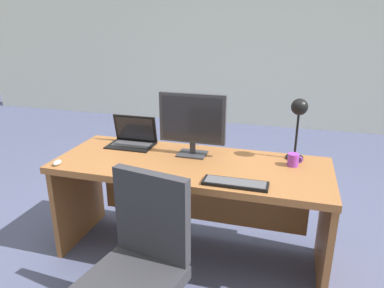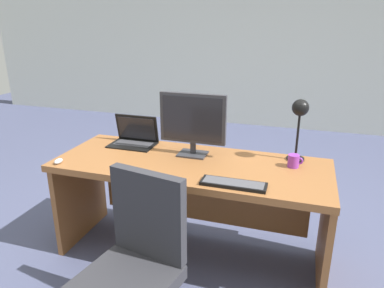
# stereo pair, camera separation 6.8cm
# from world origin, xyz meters

# --- Properties ---
(ground) EXTENTS (12.00, 12.00, 0.00)m
(ground) POSITION_xyz_m (0.00, 1.50, 0.00)
(ground) COLOR #474C6B
(back_wall) EXTENTS (10.00, 0.10, 2.80)m
(back_wall) POSITION_xyz_m (0.00, 3.63, 1.40)
(back_wall) COLOR silver
(back_wall) RESTS_ON ground
(desk) EXTENTS (1.85, 0.72, 0.73)m
(desk) POSITION_xyz_m (0.00, 0.04, 0.55)
(desk) COLOR brown
(desk) RESTS_ON ground
(monitor) EXTENTS (0.47, 0.16, 0.44)m
(monitor) POSITION_xyz_m (-0.03, 0.14, 0.99)
(monitor) COLOR #2D2D33
(monitor) RESTS_ON desk
(laptop) EXTENTS (0.35, 0.23, 0.22)m
(laptop) POSITION_xyz_m (-0.53, 0.24, 0.80)
(laptop) COLOR black
(laptop) RESTS_ON desk
(keyboard) EXTENTS (0.38, 0.12, 0.02)m
(keyboard) POSITION_xyz_m (0.35, -0.26, 0.74)
(keyboard) COLOR black
(keyboard) RESTS_ON desk
(mouse) EXTENTS (0.04, 0.07, 0.03)m
(mouse) POSITION_xyz_m (-0.84, -0.29, 0.75)
(mouse) COLOR #B7BABF
(mouse) RESTS_ON desk
(desk_lamp) EXTENTS (0.12, 0.14, 0.43)m
(desk_lamp) POSITION_xyz_m (0.67, 0.24, 1.05)
(desk_lamp) COLOR black
(desk_lamp) RESTS_ON desk
(coffee_mug) EXTENTS (0.10, 0.07, 0.08)m
(coffee_mug) POSITION_xyz_m (0.67, 0.13, 0.78)
(coffee_mug) COLOR purple
(coffee_mug) RESTS_ON desk
(office_chair) EXTENTS (0.56, 0.57, 0.92)m
(office_chair) POSITION_xyz_m (-0.07, -0.76, 0.36)
(office_chair) COLOR black
(office_chair) RESTS_ON ground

